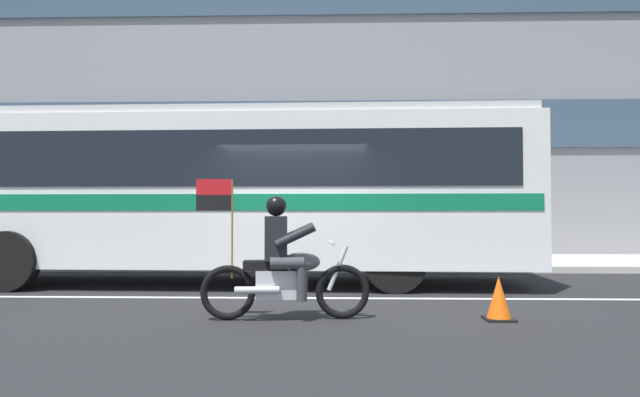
{
  "coord_description": "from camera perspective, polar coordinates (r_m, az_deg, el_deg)",
  "views": [
    {
      "loc": [
        0.75,
        -9.44,
        1.34
      ],
      "look_at": [
        0.49,
        -0.66,
        1.58
      ],
      "focal_mm": 31.34,
      "sensor_mm": 36.0,
      "label": 1
    }
  ],
  "objects": [
    {
      "name": "lane_center_stripe",
      "position": [
        8.97,
        -3.14,
        -10.1
      ],
      "size": [
        26.6,
        0.14,
        0.01
      ],
      "primitive_type": "cube",
      "color": "silver",
      "rests_on": "ground_plane"
    },
    {
      "name": "traffic_cone",
      "position": [
        7.47,
        17.79,
        -9.79
      ],
      "size": [
        0.36,
        0.36,
        0.55
      ],
      "color": "#EA590F",
      "rests_on": "ground_plane"
    },
    {
      "name": "office_building_facade",
      "position": [
        17.39,
        -0.84,
        12.9
      ],
      "size": [
        28.0,
        0.89,
        11.33
      ],
      "color": "gray",
      "rests_on": "ground_plane"
    },
    {
      "name": "ground_plane",
      "position": [
        9.56,
        -2.83,
        -9.59
      ],
      "size": [
        60.0,
        60.0,
        0.0
      ],
      "primitive_type": "plane",
      "color": "black"
    },
    {
      "name": "motorcycle_with_rider",
      "position": [
        7.13,
        -3.74,
        -6.96
      ],
      "size": [
        2.19,
        0.65,
        1.78
      ],
      "color": "black",
      "rests_on": "ground_plane"
    },
    {
      "name": "sidewalk_curb",
      "position": [
        14.61,
        -1.24,
        -6.49
      ],
      "size": [
        28.0,
        3.8,
        0.15
      ],
      "primitive_type": "cube",
      "color": "#B7B2A8",
      "rests_on": "ground_plane"
    },
    {
      "name": "transit_bus",
      "position": [
        10.86,
        -9.66,
        1.36
      ],
      "size": [
        11.42,
        2.86,
        3.22
      ],
      "color": "white",
      "rests_on": "ground_plane"
    },
    {
      "name": "fire_hydrant",
      "position": [
        13.32,
        11.77,
        -5.03
      ],
      "size": [
        0.22,
        0.3,
        0.75
      ],
      "color": "#4C8C3F",
      "rests_on": "sidewalk_curb"
    }
  ]
}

